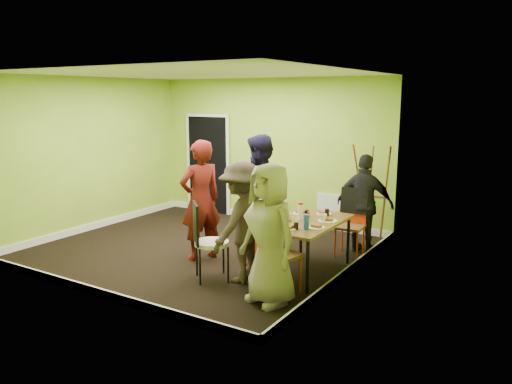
# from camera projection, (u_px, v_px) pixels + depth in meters

# --- Properties ---
(ground) EXTENTS (5.00, 5.00, 0.00)m
(ground) POSITION_uv_depth(u_px,v_px,m) (201.00, 249.00, 8.15)
(ground) COLOR black
(ground) RESTS_ON ground
(room_walls) EXTENTS (5.04, 4.54, 2.82)m
(room_walls) POSITION_uv_depth(u_px,v_px,m) (200.00, 189.00, 8.01)
(room_walls) COLOR #88AB2C
(room_walls) RESTS_ON ground
(dining_table) EXTENTS (0.90, 1.50, 0.75)m
(dining_table) POSITION_uv_depth(u_px,v_px,m) (304.00, 225.00, 6.95)
(dining_table) COLOR black
(dining_table) RESTS_ON ground
(chair_left_far) EXTENTS (0.49, 0.49, 0.92)m
(chair_left_far) POSITION_uv_depth(u_px,v_px,m) (267.00, 224.00, 7.68)
(chair_left_far) COLOR #EF3F16
(chair_left_far) RESTS_ON ground
(chair_left_near) EXTENTS (0.41, 0.41, 0.98)m
(chair_left_near) POSITION_uv_depth(u_px,v_px,m) (259.00, 237.00, 6.86)
(chair_left_near) COLOR #EF3F16
(chair_left_near) RESTS_ON ground
(chair_back_end) EXTENTS (0.45, 0.53, 1.04)m
(chair_back_end) POSITION_uv_depth(u_px,v_px,m) (354.00, 207.00, 7.84)
(chair_back_end) COLOR #EF3F16
(chair_back_end) RESTS_ON ground
(chair_front_end) EXTENTS (0.54, 0.54, 1.08)m
(chair_front_end) POSITION_uv_depth(u_px,v_px,m) (275.00, 249.00, 6.16)
(chair_front_end) COLOR #EF3F16
(chair_front_end) RESTS_ON ground
(chair_bentwood) EXTENTS (0.59, 0.59, 1.07)m
(chair_bentwood) POSITION_uv_depth(u_px,v_px,m) (206.00, 238.00, 6.70)
(chair_bentwood) COLOR black
(chair_bentwood) RESTS_ON ground
(easel) EXTENTS (0.67, 0.63, 1.67)m
(easel) POSITION_uv_depth(u_px,v_px,m) (371.00, 194.00, 8.43)
(easel) COLOR brown
(easel) RESTS_ON ground
(plate_near_left) EXTENTS (0.22, 0.22, 0.01)m
(plate_near_left) POSITION_uv_depth(u_px,v_px,m) (300.00, 213.00, 7.38)
(plate_near_left) COLOR white
(plate_near_left) RESTS_ON dining_table
(plate_near_right) EXTENTS (0.26, 0.26, 0.01)m
(plate_near_right) POSITION_uv_depth(u_px,v_px,m) (270.00, 225.00, 6.72)
(plate_near_right) COLOR white
(plate_near_right) RESTS_ON dining_table
(plate_far_back) EXTENTS (0.22, 0.22, 0.01)m
(plate_far_back) POSITION_uv_depth(u_px,v_px,m) (324.00, 214.00, 7.33)
(plate_far_back) COLOR white
(plate_far_back) RESTS_ON dining_table
(plate_far_front) EXTENTS (0.23, 0.23, 0.01)m
(plate_far_front) POSITION_uv_depth(u_px,v_px,m) (288.00, 228.00, 6.54)
(plate_far_front) COLOR white
(plate_far_front) RESTS_ON dining_table
(plate_wall_back) EXTENTS (0.27, 0.27, 0.01)m
(plate_wall_back) POSITION_uv_depth(u_px,v_px,m) (328.00, 221.00, 6.93)
(plate_wall_back) COLOR white
(plate_wall_back) RESTS_ON dining_table
(plate_wall_front) EXTENTS (0.23, 0.23, 0.01)m
(plate_wall_front) POSITION_uv_depth(u_px,v_px,m) (316.00, 227.00, 6.58)
(plate_wall_front) COLOR white
(plate_wall_front) RESTS_ON dining_table
(thermos) EXTENTS (0.07, 0.07, 0.22)m
(thermos) POSITION_uv_depth(u_px,v_px,m) (300.00, 212.00, 6.99)
(thermos) COLOR white
(thermos) RESTS_ON dining_table
(blue_bottle) EXTENTS (0.07, 0.07, 0.20)m
(blue_bottle) POSITION_uv_depth(u_px,v_px,m) (306.00, 222.00, 6.48)
(blue_bottle) COLOR blue
(blue_bottle) RESTS_ON dining_table
(orange_bottle) EXTENTS (0.03, 0.03, 0.09)m
(orange_bottle) POSITION_uv_depth(u_px,v_px,m) (309.00, 214.00, 7.14)
(orange_bottle) COLOR #EF3F16
(orange_bottle) RESTS_ON dining_table
(glass_mid) EXTENTS (0.06, 0.06, 0.10)m
(glass_mid) POSITION_uv_depth(u_px,v_px,m) (307.00, 213.00, 7.19)
(glass_mid) COLOR black
(glass_mid) RESTS_ON dining_table
(glass_back) EXTENTS (0.06, 0.06, 0.10)m
(glass_back) POSITION_uv_depth(u_px,v_px,m) (327.00, 212.00, 7.24)
(glass_back) COLOR black
(glass_back) RESTS_ON dining_table
(glass_front) EXTENTS (0.06, 0.06, 0.10)m
(glass_front) POSITION_uv_depth(u_px,v_px,m) (296.00, 226.00, 6.51)
(glass_front) COLOR black
(glass_front) RESTS_ON dining_table
(cup_a) EXTENTS (0.13, 0.13, 0.10)m
(cup_a) POSITION_uv_depth(u_px,v_px,m) (287.00, 217.00, 6.95)
(cup_a) COLOR white
(cup_a) RESTS_ON dining_table
(cup_b) EXTENTS (0.11, 0.11, 0.10)m
(cup_b) POSITION_uv_depth(u_px,v_px,m) (323.00, 218.00, 6.91)
(cup_b) COLOR white
(cup_b) RESTS_ON dining_table
(person_standing) EXTENTS (0.68, 0.79, 1.83)m
(person_standing) POSITION_uv_depth(u_px,v_px,m) (201.00, 200.00, 7.51)
(person_standing) COLOR #55120E
(person_standing) RESTS_ON ground
(person_left_far) EXTENTS (0.93, 1.07, 1.88)m
(person_left_far) POSITION_uv_depth(u_px,v_px,m) (259.00, 195.00, 7.82)
(person_left_far) COLOR black
(person_left_far) RESTS_ON ground
(person_left_near) EXTENTS (0.65, 1.07, 1.63)m
(person_left_near) POSITION_uv_depth(u_px,v_px,m) (242.00, 222.00, 6.63)
(person_left_near) COLOR #322721
(person_left_near) RESTS_ON ground
(person_back_end) EXTENTS (0.92, 0.39, 1.57)m
(person_back_end) POSITION_uv_depth(u_px,v_px,m) (365.00, 204.00, 7.88)
(person_back_end) COLOR black
(person_back_end) RESTS_ON ground
(person_front_end) EXTENTS (0.97, 0.78, 1.71)m
(person_front_end) POSITION_uv_depth(u_px,v_px,m) (269.00, 234.00, 5.91)
(person_front_end) COLOR gray
(person_front_end) RESTS_ON ground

